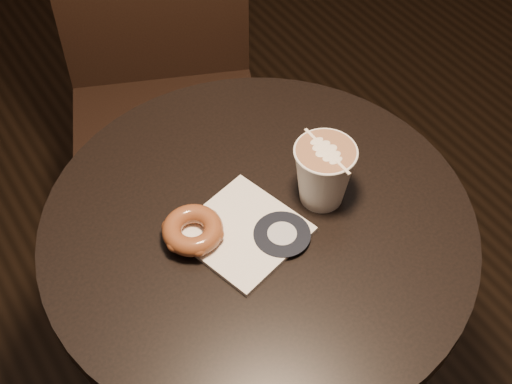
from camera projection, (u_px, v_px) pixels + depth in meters
cafe_table at (258, 290)px, 1.29m from camera, size 0.70×0.70×0.75m
chair at (160, 66)px, 1.61m from camera, size 0.56×0.56×1.08m
pastry_bag at (243, 232)px, 1.12m from camera, size 0.20×0.20×0.01m
doughnut at (193, 230)px, 1.10m from camera, size 0.10×0.10×0.03m
latte_cup at (323, 175)px, 1.13m from camera, size 0.10×0.10×0.11m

